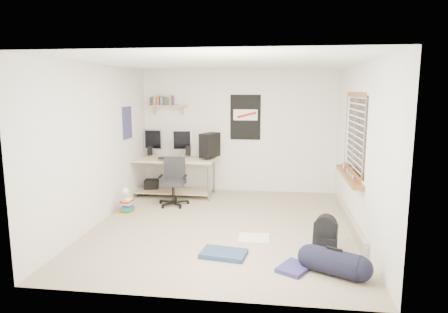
# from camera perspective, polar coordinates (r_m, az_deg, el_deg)

# --- Properties ---
(floor) EXTENTS (4.00, 4.50, 0.01)m
(floor) POSITION_cam_1_polar(r_m,az_deg,el_deg) (6.37, -0.01, -9.89)
(floor) COLOR gray
(floor) RESTS_ON ground
(ceiling) EXTENTS (4.00, 4.50, 0.01)m
(ceiling) POSITION_cam_1_polar(r_m,az_deg,el_deg) (6.02, -0.01, 13.26)
(ceiling) COLOR white
(ceiling) RESTS_ON ground
(back_wall) EXTENTS (4.00, 0.01, 2.50)m
(back_wall) POSITION_cam_1_polar(r_m,az_deg,el_deg) (8.29, 2.03, 3.57)
(back_wall) COLOR silver
(back_wall) RESTS_ON ground
(left_wall) EXTENTS (0.01, 4.50, 2.50)m
(left_wall) POSITION_cam_1_polar(r_m,az_deg,el_deg) (6.63, -17.45, 1.61)
(left_wall) COLOR silver
(left_wall) RESTS_ON ground
(right_wall) EXTENTS (0.01, 4.50, 2.50)m
(right_wall) POSITION_cam_1_polar(r_m,az_deg,el_deg) (6.14, 18.88, 0.92)
(right_wall) COLOR silver
(right_wall) RESTS_ON ground
(desk) EXTENTS (1.77, 0.83, 0.80)m
(desk) POSITION_cam_1_polar(r_m,az_deg,el_deg) (8.08, -7.51, -3.03)
(desk) COLOR #D0B090
(desk) RESTS_ON floor
(monitor_left) EXTENTS (0.39, 0.14, 0.42)m
(monitor_left) POSITION_cam_1_polar(r_m,az_deg,el_deg) (8.40, -10.07, 1.84)
(monitor_left) COLOR #99989D
(monitor_left) RESTS_ON desk
(monitor_right) EXTENTS (0.39, 0.15, 0.42)m
(monitor_right) POSITION_cam_1_polar(r_m,az_deg,el_deg) (8.24, -5.94, 1.77)
(monitor_right) COLOR #B9BABF
(monitor_right) RESTS_ON desk
(pc_tower) EXTENTS (0.38, 0.50, 0.47)m
(pc_tower) POSITION_cam_1_polar(r_m,az_deg,el_deg) (7.87, -2.04, 1.65)
(pc_tower) COLOR black
(pc_tower) RESTS_ON desk
(keyboard) EXTENTS (0.37, 0.18, 0.02)m
(keyboard) POSITION_cam_1_polar(r_m,az_deg,el_deg) (7.81, -8.08, -0.20)
(keyboard) COLOR black
(keyboard) RESTS_ON desk
(speaker_left) EXTENTS (0.09, 0.09, 0.17)m
(speaker_left) POSITION_cam_1_polar(r_m,az_deg,el_deg) (8.23, -10.54, 0.78)
(speaker_left) COLOR black
(speaker_left) RESTS_ON desk
(speaker_right) EXTENTS (0.11, 0.11, 0.20)m
(speaker_right) POSITION_cam_1_polar(r_m,az_deg,el_deg) (8.10, -5.15, 0.85)
(speaker_right) COLOR black
(speaker_right) RESTS_ON desk
(office_chair) EXTENTS (0.63, 0.63, 0.89)m
(office_chair) POSITION_cam_1_polar(r_m,az_deg,el_deg) (7.39, -7.29, -3.23)
(office_chair) COLOR black
(office_chair) RESTS_ON floor
(wall_shelf) EXTENTS (0.80, 0.22, 0.24)m
(wall_shelf) POSITION_cam_1_polar(r_m,az_deg,el_deg) (8.41, -7.99, 7.19)
(wall_shelf) COLOR tan
(wall_shelf) RESTS_ON back_wall
(poster_back_wall) EXTENTS (0.62, 0.03, 0.92)m
(poster_back_wall) POSITION_cam_1_polar(r_m,az_deg,el_deg) (8.23, 3.07, 5.61)
(poster_back_wall) COLOR black
(poster_back_wall) RESTS_ON back_wall
(poster_left_wall) EXTENTS (0.02, 0.42, 0.60)m
(poster_left_wall) POSITION_cam_1_polar(r_m,az_deg,el_deg) (7.70, -13.66, 4.70)
(poster_left_wall) COLOR navy
(poster_left_wall) RESTS_ON left_wall
(window) EXTENTS (0.10, 1.50, 1.26)m
(window) POSITION_cam_1_polar(r_m,az_deg,el_deg) (6.40, 17.97, 3.11)
(window) COLOR brown
(window) RESTS_ON right_wall
(baseboard_heater) EXTENTS (0.08, 2.50, 0.18)m
(baseboard_heater) POSITION_cam_1_polar(r_m,az_deg,el_deg) (6.68, 17.41, -8.56)
(baseboard_heater) COLOR #B7B2A8
(baseboard_heater) RESTS_ON floor
(backpack) EXTENTS (0.35, 0.31, 0.39)m
(backpack) POSITION_cam_1_polar(r_m,az_deg,el_deg) (5.48, 14.25, -11.22)
(backpack) COLOR black
(backpack) RESTS_ON floor
(duffel_bag) EXTENTS (0.41, 0.41, 0.59)m
(duffel_bag) POSITION_cam_1_polar(r_m,az_deg,el_deg) (4.93, 15.42, -14.49)
(duffel_bag) COLOR black
(duffel_bag) RESTS_ON floor
(tshirt) EXTENTS (0.45, 0.39, 0.04)m
(tshirt) POSITION_cam_1_polar(r_m,az_deg,el_deg) (5.82, 4.29, -11.61)
(tshirt) COLOR silver
(tshirt) RESTS_ON floor
(jeans_a) EXTENTS (0.62, 0.44, 0.06)m
(jeans_a) POSITION_cam_1_polar(r_m,az_deg,el_deg) (5.28, -0.05, -13.73)
(jeans_a) COLOR navy
(jeans_a) RESTS_ON floor
(jeans_b) EXTENTS (0.47, 0.51, 0.05)m
(jeans_b) POSITION_cam_1_polar(r_m,az_deg,el_deg) (4.99, 10.00, -15.40)
(jeans_b) COLOR navy
(jeans_b) RESTS_ON floor
(book_stack) EXTENTS (0.51, 0.46, 0.29)m
(book_stack) POSITION_cam_1_polar(r_m,az_deg,el_deg) (7.18, -13.60, -6.62)
(book_stack) COLOR brown
(book_stack) RESTS_ON floor
(desk_lamp) EXTENTS (0.20, 0.25, 0.22)m
(desk_lamp) POSITION_cam_1_polar(r_m,az_deg,el_deg) (7.09, -13.58, -4.89)
(desk_lamp) COLOR white
(desk_lamp) RESTS_ON book_stack
(subwoofer) EXTENTS (0.31, 0.31, 0.30)m
(subwoofer) POSITION_cam_1_polar(r_m,az_deg,el_deg) (8.35, -10.32, -4.28)
(subwoofer) COLOR black
(subwoofer) RESTS_ON floor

